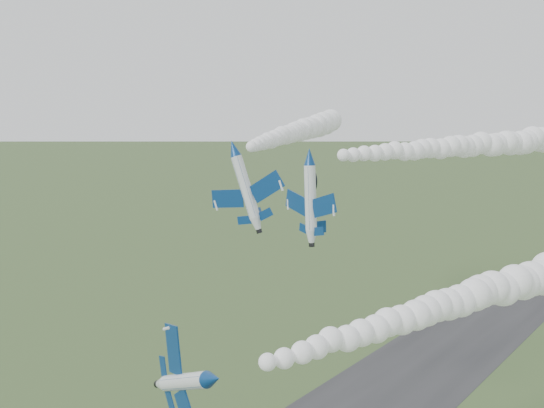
{
  "coord_description": "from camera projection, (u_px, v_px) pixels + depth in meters",
  "views": [
    {
      "loc": [
        49.32,
        -45.96,
        52.84
      ],
      "look_at": [
        0.05,
        15.83,
        40.43
      ],
      "focal_mm": 40.0,
      "sensor_mm": 36.0,
      "label": 1
    }
  ],
  "objects": [
    {
      "name": "jet_lead",
      "position": [
        212.0,
        379.0,
        55.61
      ],
      "size": [
        6.64,
        14.13,
        10.87
      ],
      "rotation": [
        0.0,
        1.17,
        -0.26
      ],
      "color": "white"
    },
    {
      "name": "jet_pair_left",
      "position": [
        233.0,
        148.0,
        89.89
      ],
      "size": [
        11.7,
        14.34,
        4.73
      ],
      "rotation": [
        0.0,
        -0.32,
        0.28
      ],
      "color": "white"
    },
    {
      "name": "jet_pair_right",
      "position": [
        309.0,
        157.0,
        82.27
      ],
      "size": [
        11.44,
        13.25,
        3.38
      ],
      "rotation": [
        0.0,
        -0.06,
        -0.33
      ],
      "color": "white"
    },
    {
      "name": "smoke_trail_jet_pair_left",
      "position": [
        299.0,
        131.0,
        118.86
      ],
      "size": [
        20.18,
        54.71,
        5.22
      ],
      "primitive_type": null,
      "rotation": [
        0.0,
        0.0,
        0.28
      ],
      "color": "white"
    },
    {
      "name": "smoke_trail_jet_pair_right",
      "position": [
        470.0,
        145.0,
        98.59
      ],
      "size": [
        22.58,
        55.08,
        4.76
      ],
      "primitive_type": null,
      "rotation": [
        0.0,
        0.0,
        -0.33
      ],
      "color": "white"
    },
    {
      "name": "smoke_trail_jet_lead",
      "position": [
        467.0,
        298.0,
        74.89
      ],
      "size": [
        21.89,
        63.22,
        5.53
      ],
      "primitive_type": null,
      "rotation": [
        0.0,
        0.0,
        -0.26
      ],
      "color": "white"
    }
  ]
}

